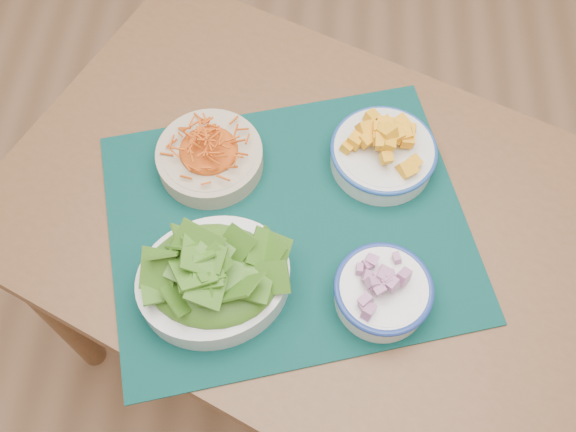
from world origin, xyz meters
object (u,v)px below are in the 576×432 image
at_px(carrot_bowl, 209,154).
at_px(placemat, 288,225).
at_px(table, 317,239).
at_px(lettuce_bowl, 213,275).
at_px(squash_bowl, 384,149).
at_px(onion_bowl, 383,290).

bearing_deg(carrot_bowl, placemat, -37.33).
height_order(table, lettuce_bowl, lettuce_bowl).
distance_m(carrot_bowl, squash_bowl, 0.30).
xyz_separation_m(placemat, onion_bowl, (0.16, -0.12, 0.04)).
bearing_deg(carrot_bowl, onion_bowl, -37.95).
xyz_separation_m(placemat, carrot_bowl, (-0.15, 0.11, 0.04)).
relative_size(table, placemat, 2.18).
distance_m(table, squash_bowl, 0.22).
xyz_separation_m(squash_bowl, onion_bowl, (-0.00, -0.26, -0.00)).
bearing_deg(table, squash_bowl, 69.04).
xyz_separation_m(squash_bowl, lettuce_bowl, (-0.27, -0.26, 0.01)).
height_order(squash_bowl, onion_bowl, squash_bowl).
bearing_deg(placemat, table, 15.70).
relative_size(lettuce_bowl, onion_bowl, 1.78).
distance_m(carrot_bowl, onion_bowl, 0.38).
relative_size(table, lettuce_bowl, 4.32).
height_order(carrot_bowl, squash_bowl, squash_bowl).
bearing_deg(placemat, onion_bowl, -54.50).
height_order(carrot_bowl, lettuce_bowl, lettuce_bowl).
relative_size(table, carrot_bowl, 5.32).
bearing_deg(lettuce_bowl, onion_bowl, -23.03).
bearing_deg(onion_bowl, squash_bowl, 89.71).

